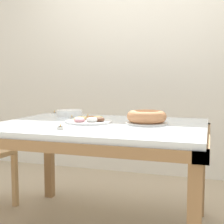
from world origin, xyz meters
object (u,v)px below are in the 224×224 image
object	(u,v)px
pastry_platter	(89,120)
plate_stack	(70,113)
tealight_left_edge	(60,128)
cake_chocolate_round	(147,117)
tealight_centre	(141,119)
tealight_near_front	(88,117)
tealight_near_cakes	(72,118)
tealight_right_edge	(54,113)

from	to	relation	value
pastry_platter	plate_stack	distance (m)	0.46
pastry_platter	tealight_left_edge	distance (m)	0.35
cake_chocolate_round	tealight_centre	size ratio (longest dim) A/B	7.17
cake_chocolate_round	plate_stack	xyz separation A→B (m)	(-0.71, 0.29, -0.02)
tealight_near_front	tealight_near_cakes	world-z (taller)	same
plate_stack	tealight_right_edge	bearing A→B (deg)	154.03
tealight_near_front	cake_chocolate_round	bearing A→B (deg)	-22.10
cake_chocolate_round	pastry_platter	distance (m)	0.40
tealight_right_edge	tealight_near_front	distance (m)	0.42
pastry_platter	tealight_centre	size ratio (longest dim) A/B	8.18
tealight_left_edge	tealight_centre	bearing A→B (deg)	58.19
pastry_platter	tealight_near_front	world-z (taller)	pastry_platter
tealight_near_cakes	plate_stack	bearing A→B (deg)	119.85
tealight_centre	tealight_left_edge	distance (m)	0.70
cake_chocolate_round	tealight_near_cakes	bearing A→B (deg)	170.62
plate_stack	tealight_near_cakes	world-z (taller)	plate_stack
pastry_platter	tealight_left_edge	size ratio (longest dim) A/B	8.18
pastry_platter	tealight_left_edge	world-z (taller)	pastry_platter
plate_stack	tealight_left_edge	distance (m)	0.73
plate_stack	tealight_centre	world-z (taller)	plate_stack
tealight_near_front	tealight_near_cakes	xyz separation A→B (m)	(-0.09, -0.11, 0.00)
pastry_platter	tealight_right_edge	bearing A→B (deg)	139.15
pastry_platter	tealight_near_front	size ratio (longest dim) A/B	8.18
tealight_near_front	tealight_near_cakes	bearing A→B (deg)	-128.80
pastry_platter	tealight_near_cakes	size ratio (longest dim) A/B	8.18
tealight_centre	tealight_left_edge	bearing A→B (deg)	-121.81
cake_chocolate_round	tealight_near_front	world-z (taller)	cake_chocolate_round
plate_stack	tealight_right_edge	size ratio (longest dim) A/B	5.25
cake_chocolate_round	tealight_right_edge	world-z (taller)	cake_chocolate_round
cake_chocolate_round	tealight_centre	distance (m)	0.22
plate_stack	tealight_near_front	xyz separation A→B (m)	(0.20, -0.08, -0.01)
tealight_right_edge	pastry_platter	bearing A→B (deg)	-40.85
cake_chocolate_round	tealight_centre	world-z (taller)	cake_chocolate_round
cake_chocolate_round	pastry_platter	xyz separation A→B (m)	(-0.40, -0.05, -0.03)
tealight_right_edge	tealight_left_edge	size ratio (longest dim) A/B	1.00
tealight_near_cakes	tealight_near_front	bearing A→B (deg)	51.20
plate_stack	tealight_near_front	bearing A→B (deg)	-22.34
tealight_centre	cake_chocolate_round	bearing A→B (deg)	-67.91
tealight_near_cakes	tealight_left_edge	bearing A→B (deg)	-72.77
tealight_right_edge	tealight_near_front	bearing A→B (deg)	-24.15
tealight_near_front	plate_stack	bearing A→B (deg)	157.66
plate_stack	tealight_left_edge	size ratio (longest dim) A/B	5.25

